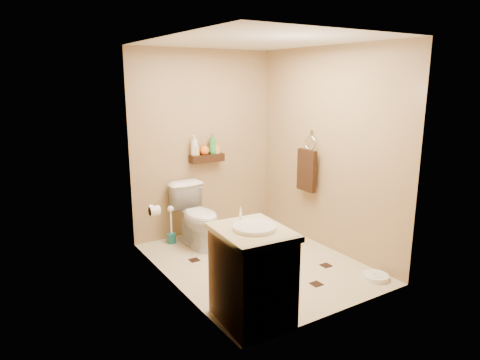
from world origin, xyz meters
TOP-DOWN VIEW (x-y plane):
  - ground at (0.00, 0.00)m, footprint 2.50×2.50m
  - wall_back at (0.00, 1.25)m, footprint 2.00×0.04m
  - wall_front at (0.00, -1.25)m, footprint 2.00×0.04m
  - wall_left at (-1.00, 0.00)m, footprint 0.04×2.50m
  - wall_right at (1.00, 0.00)m, footprint 0.04×2.50m
  - ceiling at (0.00, 0.00)m, footprint 2.00×2.50m
  - wall_shelf at (0.00, 1.17)m, footprint 0.46×0.14m
  - floor_accents at (0.04, -0.04)m, footprint 1.29×1.48m
  - toilet at (-0.33, 0.83)m, footprint 0.46×0.77m
  - vanity at (-0.70, -0.95)m, footprint 0.60×0.72m
  - bathroom_scale at (0.82, -0.99)m, footprint 0.28×0.28m
  - toilet_brush at (-0.58, 1.07)m, footprint 0.11×0.11m
  - towel_ring at (0.91, 0.25)m, footprint 0.12×0.30m
  - toilet_paper at (-0.94, 0.65)m, footprint 0.12×0.11m
  - bottle_a at (-0.17, 1.17)m, footprint 0.11×0.11m
  - bottle_b at (-0.17, 1.17)m, footprint 0.11×0.11m
  - bottle_c at (-0.03, 1.17)m, footprint 0.18×0.18m
  - bottle_d at (0.09, 1.17)m, footprint 0.14×0.14m
  - bottle_e at (0.14, 1.17)m, footprint 0.08×0.08m

SIDE VIEW (x-z plane):
  - ground at x=0.00m, z-range 0.00..0.00m
  - floor_accents at x=0.04m, z-range 0.00..0.01m
  - bathroom_scale at x=0.82m, z-range 0.00..0.05m
  - toilet_brush at x=-0.58m, z-range -0.07..0.42m
  - toilet at x=-0.33m, z-range 0.00..0.76m
  - vanity at x=-0.70m, z-range -0.05..0.91m
  - toilet_paper at x=-0.94m, z-range 0.54..0.66m
  - towel_ring at x=0.91m, z-range 0.57..1.33m
  - wall_shelf at x=0.00m, z-range 0.97..1.07m
  - bottle_e at x=0.14m, z-range 1.07..1.23m
  - bottle_c at x=-0.03m, z-range 1.07..1.23m
  - bottle_b at x=-0.17m, z-range 1.07..1.25m
  - wall_back at x=0.00m, z-range 0.00..2.40m
  - wall_front at x=0.00m, z-range 0.00..2.40m
  - wall_left at x=-1.00m, z-range 0.00..2.40m
  - wall_right at x=1.00m, z-range 0.00..2.40m
  - bottle_d at x=0.09m, z-range 1.07..1.33m
  - bottle_a at x=-0.17m, z-range 1.07..1.34m
  - ceiling at x=0.00m, z-range 2.39..2.41m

